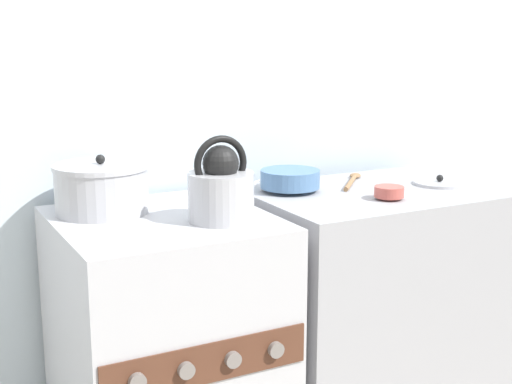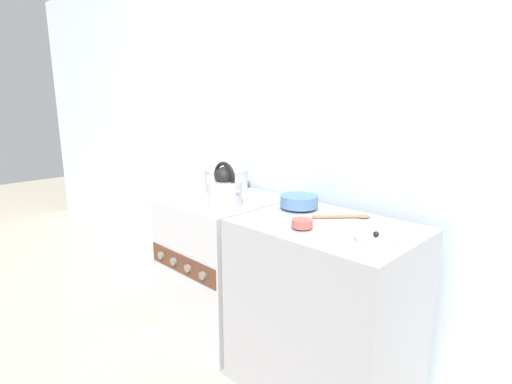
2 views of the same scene
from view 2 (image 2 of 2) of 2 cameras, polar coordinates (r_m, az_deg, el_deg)
ground_plane at (r=2.52m, az=-9.95°, el=-21.10°), size 12.00×12.00×0.00m
wall_back at (r=2.55m, az=1.82°, el=9.56°), size 7.00×0.06×2.50m
stove at (r=2.48m, az=-4.42°, el=-10.36°), size 0.60×0.64×0.84m
counter at (r=2.02m, az=9.74°, el=-16.13°), size 0.81×0.59×0.85m
kettle at (r=2.15m, az=-4.48°, el=0.38°), size 0.23×0.19×0.24m
cooking_pot at (r=2.52m, az=-4.28°, el=1.78°), size 0.28×0.28×0.17m
enamel_bowl at (r=2.08m, az=6.17°, el=-1.33°), size 0.20×0.20×0.07m
small_ceramic_bowl at (r=1.77m, az=6.61°, el=-4.49°), size 0.09×0.09×0.04m
loose_pot_lid at (r=1.70m, az=16.74°, el=-6.30°), size 0.18×0.18×0.03m
wooden_spoon at (r=1.96m, az=12.86°, el=-3.46°), size 0.21×0.22×0.02m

